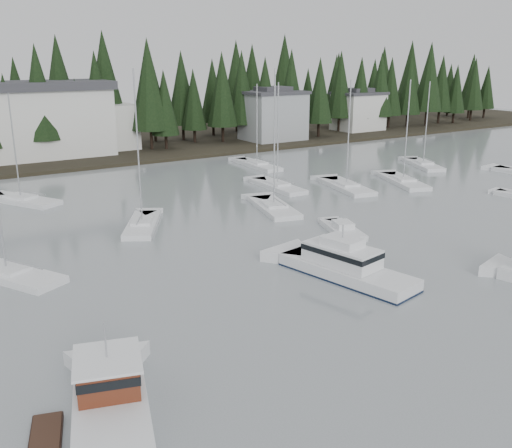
{
  "coord_description": "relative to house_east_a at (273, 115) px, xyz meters",
  "views": [
    {
      "loc": [
        -21.52,
        -6.45,
        15.08
      ],
      "look_at": [
        1.23,
        29.17,
        2.5
      ],
      "focal_mm": 40.0,
      "sensor_mm": 36.0,
      "label": 1
    }
  ],
  "objects": [
    {
      "name": "house_east_a",
      "position": [
        0.0,
        0.0,
        0.0
      ],
      "size": [
        10.6,
        8.48,
        9.25
      ],
      "color": "#999EA0",
      "rests_on": "ground"
    },
    {
      "name": "sailboat_9",
      "position": [
        -20.15,
        -30.62,
        -4.83
      ],
      "size": [
        2.94,
        9.16,
        12.66
      ],
      "rotation": [
        0.0,
        0.0,
        1.53
      ],
      "color": "white",
      "rests_on": "ground"
    },
    {
      "name": "sailboat_4",
      "position": [
        4.9,
        -30.43,
        -4.84
      ],
      "size": [
        6.05,
        9.11,
        12.18
      ],
      "rotation": [
        0.0,
        0.0,
        1.15
      ],
      "color": "white",
      "rests_on": "ground"
    },
    {
      "name": "conifer_treeline",
      "position": [
        -36.0,
        8.0,
        -4.9
      ],
      "size": [
        200.0,
        22.0,
        20.0
      ],
      "primitive_type": null,
      "color": "black",
      "rests_on": "ground"
    },
    {
      "name": "lobster_boat_brown",
      "position": [
        -51.61,
        -63.64,
        -4.37
      ],
      "size": [
        6.49,
        9.97,
        4.68
      ],
      "rotation": [
        0.0,
        0.0,
        1.28
      ],
      "color": "white",
      "rests_on": "ground"
    },
    {
      "name": "harbor_inn",
      "position": [
        -38.96,
        4.34,
        0.87
      ],
      "size": [
        29.5,
        11.5,
        10.9
      ],
      "color": "silver",
      "rests_on": "ground"
    },
    {
      "name": "sailboat_12",
      "position": [
        -13.43,
        -35.11,
        -4.84
      ],
      "size": [
        5.01,
        9.78,
        12.99
      ],
      "rotation": [
        0.0,
        0.0,
        1.34
      ],
      "color": "white",
      "rests_on": "ground"
    },
    {
      "name": "sailboat_6",
      "position": [
        -52.13,
        -43.18,
        -4.84
      ],
      "size": [
        6.88,
        9.67,
        12.73
      ],
      "rotation": [
        0.0,
        0.0,
        2.06
      ],
      "color": "white",
      "rests_on": "ground"
    },
    {
      "name": "sailboat_10",
      "position": [
        -25.99,
        -38.44,
        -4.82
      ],
      "size": [
        5.04,
        9.13,
        14.42
      ],
      "rotation": [
        0.0,
        0.0,
        1.31
      ],
      "color": "white",
      "rests_on": "ground"
    },
    {
      "name": "sailboat_3",
      "position": [
        -14.86,
        -17.92,
        -4.84
      ],
      "size": [
        2.89,
        9.99,
        11.85
      ],
      "rotation": [
        0.0,
        0.0,
        1.53
      ],
      "color": "white",
      "rests_on": "ground"
    },
    {
      "name": "sailboat_8",
      "position": [
        -5.67,
        -36.7,
        -4.84
      ],
      "size": [
        6.05,
        9.78,
        12.86
      ],
      "rotation": [
        0.0,
        0.0,
        1.2
      ],
      "color": "white",
      "rests_on": "ground"
    },
    {
      "name": "sailboat_0",
      "position": [
        -46.96,
        -21.34,
        -4.85
      ],
      "size": [
        7.1,
        9.65,
        11.93
      ],
      "rotation": [
        0.0,
        0.0,
        2.09
      ],
      "color": "white",
      "rests_on": "ground"
    },
    {
      "name": "far_shore_land",
      "position": [
        -36.0,
        19.0,
        -4.9
      ],
      "size": [
        240.0,
        54.0,
        1.0
      ],
      "primitive_type": "cube",
      "color": "black",
      "rests_on": "ground"
    },
    {
      "name": "sailboat_1",
      "position": [
        -39.53,
        -37.1,
        -4.81
      ],
      "size": [
        6.19,
        8.33,
        14.53
      ],
      "rotation": [
        0.0,
        0.0,
        1.06
      ],
      "color": "white",
      "rests_on": "ground"
    },
    {
      "name": "runabout_1",
      "position": [
        -25.25,
        -48.14,
        -4.77
      ],
      "size": [
        3.93,
        6.22,
        1.42
      ],
      "rotation": [
        0.0,
        0.0,
        1.25
      ],
      "color": "white",
      "rests_on": "ground"
    },
    {
      "name": "house_east_b",
      "position": [
        22.0,
        2.0,
        -0.5
      ],
      "size": [
        9.54,
        7.42,
        8.25
      ],
      "color": "silver",
      "rests_on": "ground"
    },
    {
      "name": "cabin_cruiser_center",
      "position": [
        -32.03,
        -56.21,
        -4.24
      ],
      "size": [
        5.17,
        10.68,
        4.4
      ],
      "rotation": [
        0.0,
        0.0,
        1.77
      ],
      "color": "white",
      "rests_on": "ground"
    }
  ]
}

